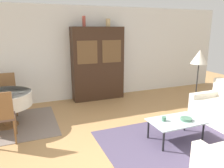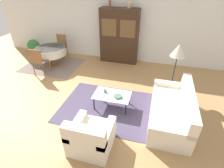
{
  "view_description": "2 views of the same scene",
  "coord_description": "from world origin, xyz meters",
  "views": [
    {
      "loc": [
        -1.45,
        -2.68,
        2.08
      ],
      "look_at": [
        0.2,
        1.4,
        0.95
      ],
      "focal_mm": 35.0,
      "sensor_mm": 36.0,
      "label": 1
    },
    {
      "loc": [
        2.09,
        -3.31,
        3.18
      ],
      "look_at": [
        1.08,
        0.37,
        0.75
      ],
      "focal_mm": 28.0,
      "sensor_mm": 36.0,
      "label": 2
    }
  ],
  "objects": [
    {
      "name": "cup",
      "position": [
        0.86,
        0.45,
        0.45
      ],
      "size": [
        0.08,
        0.08,
        0.08
      ],
      "color": "#4C7A60",
      "rests_on": "coffee_table"
    },
    {
      "name": "vase_tall",
      "position": [
        0.17,
        3.37,
        2.26
      ],
      "size": [
        0.09,
        0.09,
        0.28
      ],
      "color": "#9E4238",
      "rests_on": "display_cabinet"
    },
    {
      "name": "wall_back",
      "position": [
        0.0,
        3.63,
        1.35
      ],
      "size": [
        10.0,
        0.06,
        2.7
      ],
      "color": "white",
      "rests_on": "ground_plane"
    },
    {
      "name": "dining_chair_far",
      "position": [
        -1.93,
        3.05,
        0.57
      ],
      "size": [
        0.44,
        0.44,
        1.0
      ],
      "rotation": [
        0.0,
        0.0,
        3.14
      ],
      "color": "brown",
      "rests_on": "dining_rug"
    },
    {
      "name": "armchair",
      "position": [
        1.01,
        -1.06,
        0.31
      ],
      "size": [
        0.85,
        0.86,
        0.85
      ],
      "color": "silver",
      "rests_on": "ground_plane"
    },
    {
      "name": "display_cabinet",
      "position": [
        0.54,
        3.37,
        1.06
      ],
      "size": [
        1.51,
        0.42,
        2.12
      ],
      "color": "#382316",
      "rests_on": "ground_plane"
    },
    {
      "name": "dining_rug",
      "position": [
        -1.96,
        2.25,
        0.01
      ],
      "size": [
        2.14,
        1.77,
        0.01
      ],
      "color": "gray",
      "rests_on": "ground_plane"
    },
    {
      "name": "couch",
      "position": [
        2.66,
        0.25,
        0.31
      ],
      "size": [
        0.93,
        2.01,
        0.88
      ],
      "rotation": [
        0.0,
        0.0,
        1.57
      ],
      "color": "silver",
      "rests_on": "ground_plane"
    },
    {
      "name": "potted_plant",
      "position": [
        -3.36,
        3.07,
        0.4
      ],
      "size": [
        0.53,
        0.53,
        0.69
      ],
      "color": "#4C4C51",
      "rests_on": "ground_plane"
    },
    {
      "name": "coffee_table",
      "position": [
        1.08,
        0.37,
        0.37
      ],
      "size": [
        1.0,
        0.62,
        0.4
      ],
      "color": "black",
      "rests_on": "area_rug"
    },
    {
      "name": "area_rug",
      "position": [
        0.98,
        0.31,
        0.01
      ],
      "size": [
        2.6,
        1.96,
        0.01
      ],
      "color": "#4C425B",
      "rests_on": "ground_plane"
    },
    {
      "name": "ground_plane",
      "position": [
        0.0,
        0.0,
        0.0
      ],
      "size": [
        14.0,
        14.0,
        0.0
      ],
      "primitive_type": "plane",
      "color": "tan"
    },
    {
      "name": "dining_chair_near",
      "position": [
        -1.93,
        1.46,
        0.57
      ],
      "size": [
        0.44,
        0.44,
        1.0
      ],
      "color": "brown",
      "rests_on": "dining_rug"
    },
    {
      "name": "bowl",
      "position": [
        1.26,
        0.31,
        0.43
      ],
      "size": [
        0.21,
        0.21,
        0.05
      ],
      "color": "#4C7A60",
      "rests_on": "coffee_table"
    },
    {
      "name": "floor_lamp",
      "position": [
        2.66,
        1.59,
        1.33
      ],
      "size": [
        0.43,
        0.43,
        1.55
      ],
      "color": "black",
      "rests_on": "ground_plane"
    },
    {
      "name": "vase_short",
      "position": [
        0.88,
        3.37,
        2.23
      ],
      "size": [
        0.13,
        0.13,
        0.22
      ],
      "color": "tan",
      "rests_on": "display_cabinet"
    },
    {
      "name": "dining_table",
      "position": [
        -1.93,
        2.26,
        0.61
      ],
      "size": [
        1.14,
        1.14,
        0.75
      ],
      "color": "brown",
      "rests_on": "dining_rug"
    }
  ]
}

